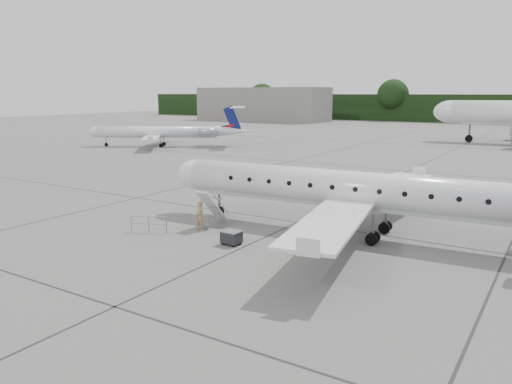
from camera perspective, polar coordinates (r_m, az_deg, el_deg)
The scene contains 8 objects.
ground at distance 25.80m, azimuth 5.59°, elevation -7.64°, with size 320.00×320.00×0.00m, color slate.
terminal_building at distance 154.72m, azimuth 0.76°, elevation 10.00°, with size 40.00×14.00×10.00m, color slate.
main_regional_jet at distance 29.61m, azimuth 12.24°, elevation 2.23°, with size 29.82×21.47×7.65m, color silver, non-canonical shape.
airstair at distance 31.80m, azimuth -5.00°, elevation -1.76°, with size 0.85×2.44×2.40m, color silver, non-canonical shape.
passenger at distance 30.76m, azimuth -6.41°, elevation -2.74°, with size 0.68×0.45×1.86m, color olive.
safety_railing at distance 30.96m, azimuth -12.16°, elevation -3.66°, with size 2.20×0.08×1.00m, color gray, non-canonical shape.
baggage_cart at distance 27.95m, azimuth -2.83°, elevation -5.17°, with size 1.01×0.82×0.87m, color black, non-canonical shape.
bg_regional_left at distance 80.87m, azimuth -11.32°, elevation 7.36°, with size 24.15×17.39×6.33m, color silver, non-canonical shape.
Camera 1 is at (10.86, -21.87, 8.32)m, focal length 35.00 mm.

